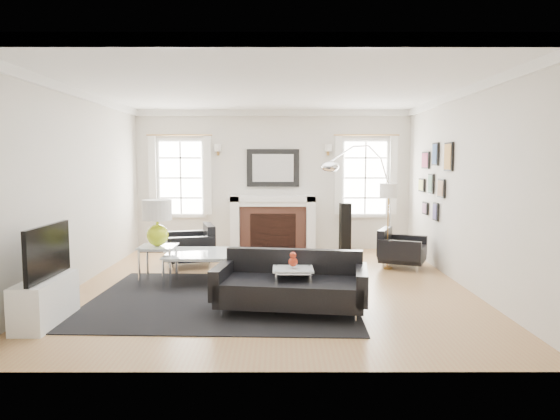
{
  "coord_description": "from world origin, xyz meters",
  "views": [
    {
      "loc": [
        0.13,
        -7.07,
        1.77
      ],
      "look_at": [
        0.14,
        0.3,
        1.06
      ],
      "focal_mm": 32.0,
      "sensor_mm": 36.0,
      "label": 1
    }
  ],
  "objects_px": {
    "gourd_lamp": "(157,219)",
    "arc_floor_lamp": "(362,197)",
    "fireplace": "(273,224)",
    "armchair_right": "(400,250)",
    "sofa": "(291,285)",
    "armchair_left": "(193,247)",
    "coffee_table": "(202,254)"
  },
  "relations": [
    {
      "from": "fireplace",
      "to": "armchair_left",
      "type": "relative_size",
      "value": 1.65
    },
    {
      "from": "coffee_table",
      "to": "fireplace",
      "type": "bearing_deg",
      "value": 68.6
    },
    {
      "from": "armchair_right",
      "to": "coffee_table",
      "type": "height_order",
      "value": "armchair_right"
    },
    {
      "from": "sofa",
      "to": "armchair_left",
      "type": "height_order",
      "value": "armchair_left"
    },
    {
      "from": "fireplace",
      "to": "sofa",
      "type": "xyz_separation_m",
      "value": [
        0.27,
        -4.06,
        -0.23
      ]
    },
    {
      "from": "armchair_right",
      "to": "gourd_lamp",
      "type": "distance_m",
      "value": 4.01
    },
    {
      "from": "coffee_table",
      "to": "arc_floor_lamp",
      "type": "bearing_deg",
      "value": 29.47
    },
    {
      "from": "arc_floor_lamp",
      "to": "coffee_table",
      "type": "bearing_deg",
      "value": -150.53
    },
    {
      "from": "coffee_table",
      "to": "gourd_lamp",
      "type": "relative_size",
      "value": 1.5
    },
    {
      "from": "gourd_lamp",
      "to": "arc_floor_lamp",
      "type": "xyz_separation_m",
      "value": [
        3.21,
        1.6,
        0.21
      ]
    },
    {
      "from": "coffee_table",
      "to": "armchair_right",
      "type": "bearing_deg",
      "value": 17.79
    },
    {
      "from": "armchair_right",
      "to": "gourd_lamp",
      "type": "xyz_separation_m",
      "value": [
        -3.78,
        -1.15,
        0.65
      ]
    },
    {
      "from": "armchair_left",
      "to": "arc_floor_lamp",
      "type": "bearing_deg",
      "value": 6.01
    },
    {
      "from": "coffee_table",
      "to": "gourd_lamp",
      "type": "bearing_deg",
      "value": -167.66
    },
    {
      "from": "sofa",
      "to": "coffee_table",
      "type": "height_order",
      "value": "sofa"
    },
    {
      "from": "fireplace",
      "to": "arc_floor_lamp",
      "type": "relative_size",
      "value": 0.79
    },
    {
      "from": "fireplace",
      "to": "arc_floor_lamp",
      "type": "xyz_separation_m",
      "value": [
        1.58,
        -1.14,
        0.62
      ]
    },
    {
      "from": "sofa",
      "to": "fireplace",
      "type": "bearing_deg",
      "value": 93.76
    },
    {
      "from": "fireplace",
      "to": "armchair_left",
      "type": "height_order",
      "value": "fireplace"
    },
    {
      "from": "fireplace",
      "to": "gourd_lamp",
      "type": "xyz_separation_m",
      "value": [
        -1.63,
        -2.74,
        0.41
      ]
    },
    {
      "from": "armchair_right",
      "to": "gourd_lamp",
      "type": "height_order",
      "value": "gourd_lamp"
    },
    {
      "from": "fireplace",
      "to": "coffee_table",
      "type": "relative_size",
      "value": 1.69
    },
    {
      "from": "gourd_lamp",
      "to": "armchair_right",
      "type": "bearing_deg",
      "value": 16.93
    },
    {
      "from": "fireplace",
      "to": "armchair_left",
      "type": "xyz_separation_m",
      "value": [
        -1.35,
        -1.45,
        -0.22
      ]
    },
    {
      "from": "arc_floor_lamp",
      "to": "sofa",
      "type": "bearing_deg",
      "value": -114.09
    },
    {
      "from": "armchair_right",
      "to": "arc_floor_lamp",
      "type": "distance_m",
      "value": 1.13
    },
    {
      "from": "armchair_left",
      "to": "armchair_right",
      "type": "height_order",
      "value": "armchair_left"
    },
    {
      "from": "fireplace",
      "to": "armchair_right",
      "type": "relative_size",
      "value": 1.69
    },
    {
      "from": "armchair_left",
      "to": "armchair_right",
      "type": "xyz_separation_m",
      "value": [
        3.5,
        -0.14,
        -0.03
      ]
    },
    {
      "from": "gourd_lamp",
      "to": "fireplace",
      "type": "bearing_deg",
      "value": 59.25
    },
    {
      "from": "gourd_lamp",
      "to": "coffee_table",
      "type": "bearing_deg",
      "value": 12.34
    },
    {
      "from": "fireplace",
      "to": "armchair_right",
      "type": "xyz_separation_m",
      "value": [
        2.15,
        -1.59,
        -0.24
      ]
    }
  ]
}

